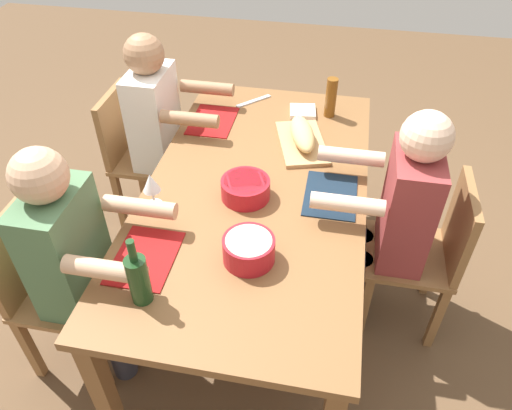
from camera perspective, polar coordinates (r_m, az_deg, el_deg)
ground_plane at (r=2.77m, az=0.00°, el=-9.89°), size 8.00×8.00×0.00m
dining_table at (r=2.29m, az=0.00°, el=0.64°), size 1.88×1.00×0.74m
chair_far_left at (r=2.35m, az=-22.88°, el=-8.35°), size 0.40×0.40×0.85m
diner_far_left at (r=2.11m, az=-20.12°, el=-5.48°), size 0.41×0.53×1.20m
chair_far_right at (r=3.01m, az=-13.71°, el=6.15°), size 0.40×0.40×0.85m
diner_far_right at (r=2.83m, az=-10.92°, el=9.40°), size 0.41×0.53×1.20m
chair_near_center at (r=2.44m, az=19.40°, el=-4.98°), size 0.40×0.40×0.85m
diner_near_center at (r=2.27m, az=16.05°, el=-0.68°), size 0.41×0.53×1.20m
serving_bowl_greens at (r=2.16m, az=-1.24°, el=2.04°), size 0.22×0.22×0.09m
serving_bowl_pasta at (r=1.87m, az=-0.85°, el=-5.06°), size 0.20×0.20×0.10m
cutting_board at (r=2.52m, az=5.35°, el=7.21°), size 0.45×0.32×0.02m
bread_loaf at (r=2.49m, az=5.42°, el=8.26°), size 0.34×0.20×0.09m
wine_bottle at (r=1.75m, az=-13.51°, el=-8.31°), size 0.08×0.08×0.29m
beer_bottle at (r=2.74m, az=8.71°, el=12.24°), size 0.06×0.06×0.22m
wine_glass at (r=2.12m, az=-12.12°, el=2.41°), size 0.08×0.08×0.17m
placemat_far_left at (r=1.96m, az=-12.76°, el=-5.97°), size 0.32×0.23×0.01m
placemat_far_right at (r=2.72m, az=-5.06°, el=9.74°), size 0.32×0.23×0.01m
placemat_near_center at (r=2.22m, az=8.67°, el=1.14°), size 0.32×0.23×0.01m
carving_knife at (r=2.90m, az=-0.29°, el=12.00°), size 0.18×0.18×0.01m
napkin_stack at (r=2.79m, az=5.45°, el=10.79°), size 0.16×0.16×0.02m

